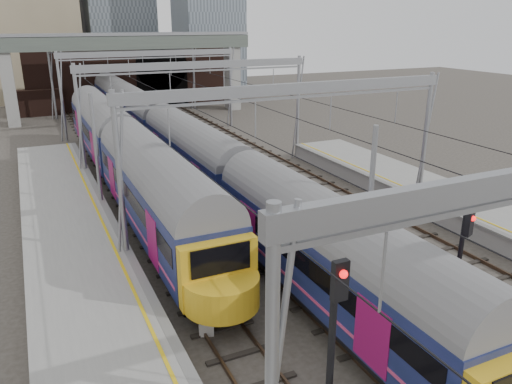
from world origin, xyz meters
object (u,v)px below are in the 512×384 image
signal_near_centre (461,259)px  relay_cabinet (206,321)px  signal_near_left (333,338)px  train_main (162,132)px  train_second (125,153)px

signal_near_centre → relay_cabinet: (-7.68, 3.82, -2.54)m
signal_near_left → signal_near_centre: 6.94m
train_main → train_second: bearing=-124.4°
train_second → signal_near_left: signal_near_left is taller
train_main → signal_near_centre: signal_near_centre is taller
signal_near_left → signal_near_centre: (6.54, 2.28, -0.36)m
train_main → relay_cabinet: (-4.61, -22.75, -1.91)m
train_second → relay_cabinet: train_second is taller
signal_near_left → relay_cabinet: bearing=100.2°
train_main → signal_near_centre: (3.08, -26.57, 0.62)m
signal_near_left → signal_near_centre: signal_near_left is taller
train_second → signal_near_left: 23.02m
train_second → signal_near_centre: bearing=-71.1°
train_main → train_second: size_ratio=1.85×
relay_cabinet → signal_near_left: bearing=-62.5°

